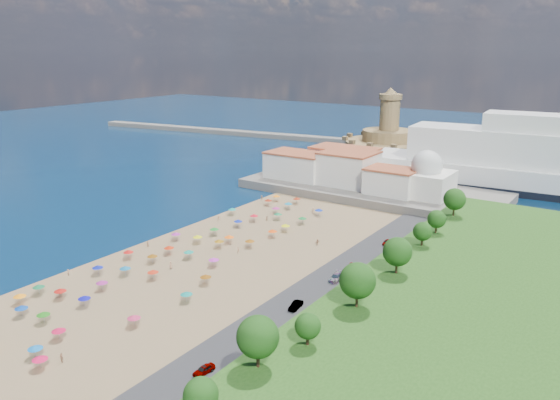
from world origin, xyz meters
The scene contains 11 objects.
ground centered at (0.00, 0.00, 0.00)m, with size 700.00×700.00×0.00m, color #071938.
terrace centered at (10.00, 73.00, 1.50)m, with size 90.00×36.00×3.00m, color #59544C.
jetty centered at (-12.00, 108.00, 1.20)m, with size 18.00×70.00×2.40m, color #59544C.
breakwater centered at (-110.00, 153.00, 1.30)m, with size 200.00×7.00×2.60m, color #59544C.
waterfront_buildings centered at (-3.05, 73.64, 7.88)m, with size 57.00×29.00×11.00m.
domed_building centered at (30.00, 71.00, 8.97)m, with size 16.00×16.00×15.00m.
fortress centered at (-12.00, 138.00, 6.68)m, with size 40.00×40.00×32.40m.
beach_parasols centered at (-1.23, -11.82, 2.15)m, with size 32.46×115.87×2.20m.
beachgoers centered at (-2.07, -0.54, 1.12)m, with size 38.39×97.76×1.88m.
parked_cars centered at (36.00, -4.90, 1.36)m, with size 2.70×73.85×1.45m.
hillside_trees centered at (48.54, -7.19, 10.35)m, with size 9.41×105.86×8.13m.
Camera 1 is at (87.67, -98.03, 49.54)m, focal length 35.00 mm.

